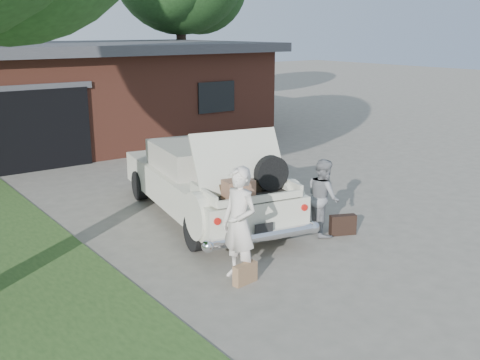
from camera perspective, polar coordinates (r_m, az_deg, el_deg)
ground at (r=10.07m, az=2.05°, el=-6.77°), size 90.00×90.00×0.00m
house at (r=20.08m, az=-16.63°, el=8.52°), size 12.80×7.80×3.30m
sedan at (r=11.47m, az=-3.56°, el=-0.08°), size 2.87×5.41×2.01m
woman_left at (r=8.53m, az=-0.07°, el=-4.48°), size 0.51×0.70×1.78m
woman_right at (r=10.56m, az=8.44°, el=-1.72°), size 0.77×0.85×1.45m
suitcase_left at (r=8.63m, az=0.52°, el=-9.49°), size 0.42×0.18×0.32m
suitcase_right at (r=10.74m, az=10.40°, el=-4.50°), size 0.52×0.35×0.38m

